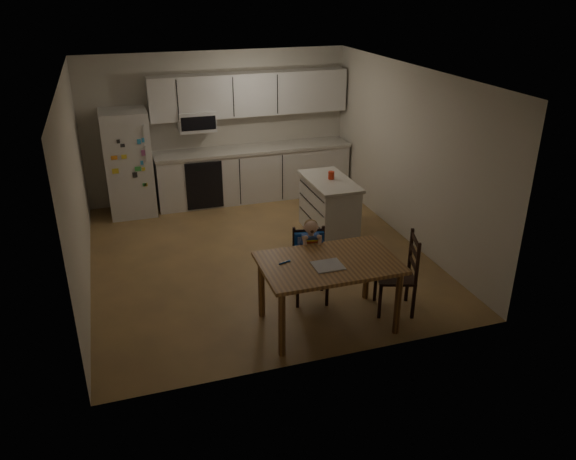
% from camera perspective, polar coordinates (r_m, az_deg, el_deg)
% --- Properties ---
extents(room, '(4.52, 5.01, 2.51)m').
position_cam_1_polar(room, '(7.89, -4.20, 7.11)').
color(room, olive).
rests_on(room, ground).
extents(refrigerator, '(0.72, 0.70, 1.70)m').
position_cam_1_polar(refrigerator, '(9.41, -15.90, 6.54)').
color(refrigerator, silver).
rests_on(refrigerator, ground).
extents(kitchen_run, '(3.37, 0.62, 2.15)m').
position_cam_1_polar(kitchen_run, '(9.75, -3.79, 8.20)').
color(kitchen_run, silver).
rests_on(kitchen_run, ground).
extents(kitchen_island, '(0.61, 1.17, 0.86)m').
position_cam_1_polar(kitchen_island, '(8.42, 4.17, 2.35)').
color(kitchen_island, silver).
rests_on(kitchen_island, ground).
extents(red_cup, '(0.09, 0.09, 0.11)m').
position_cam_1_polar(red_cup, '(8.29, 4.42, 5.56)').
color(red_cup, red).
rests_on(red_cup, kitchen_island).
extents(dining_table, '(1.48, 0.95, 0.79)m').
position_cam_1_polar(dining_table, '(6.09, 4.16, -4.09)').
color(dining_table, brown).
rests_on(dining_table, ground).
extents(napkin, '(0.31, 0.27, 0.01)m').
position_cam_1_polar(napkin, '(5.94, 4.07, -3.62)').
color(napkin, '#B6B5BA').
rests_on(napkin, dining_table).
extents(toddler_spoon, '(0.12, 0.06, 0.02)m').
position_cam_1_polar(toddler_spoon, '(5.98, -0.42, -3.34)').
color(toddler_spoon, '#154AAC').
rests_on(toddler_spoon, dining_table).
extents(chair_booster, '(0.46, 0.46, 1.03)m').
position_cam_1_polar(chair_booster, '(6.62, 2.25, -2.15)').
color(chair_booster, black).
rests_on(chair_booster, ground).
extents(chair_side, '(0.53, 0.53, 0.95)m').
position_cam_1_polar(chair_side, '(6.55, 11.74, -3.87)').
color(chair_side, black).
rests_on(chair_side, ground).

